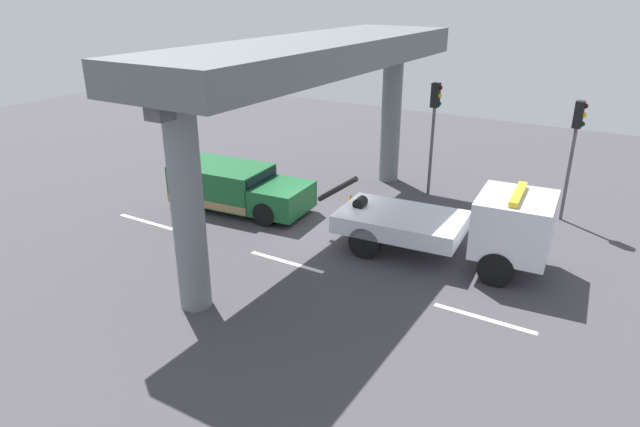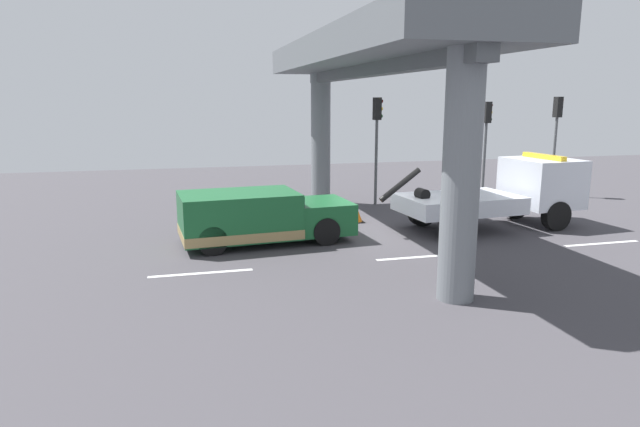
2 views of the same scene
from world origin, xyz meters
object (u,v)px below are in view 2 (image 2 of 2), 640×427
tow_truck_white (508,192)px  traffic_light_near (377,127)px  traffic_light_mid (557,124)px  traffic_cone_orange (356,214)px  traffic_light_far (486,129)px  towed_van_green (258,218)px

tow_truck_white → traffic_light_near: size_ratio=1.67×
tow_truck_white → traffic_light_mid: size_ratio=1.65×
traffic_light_mid → traffic_cone_orange: size_ratio=6.93×
traffic_light_far → traffic_light_mid: (3.50, 0.00, 0.15)m
towed_van_green → traffic_light_far: (10.68, 5.10, 2.31)m
tow_truck_white → traffic_cone_orange: (-4.82, 1.94, -0.90)m
towed_van_green → traffic_cone_orange: 4.32m
tow_truck_white → traffic_cone_orange: 5.27m
traffic_light_near → traffic_light_mid: size_ratio=0.99×
towed_van_green → tow_truck_white: bearing=0.5°
traffic_light_near → traffic_light_mid: bearing=0.0°
towed_van_green → traffic_light_mid: bearing=19.8°
tow_truck_white → traffic_light_far: size_ratio=1.73×
traffic_light_near → traffic_light_far: 5.00m
tow_truck_white → traffic_light_mid: (5.56, 5.03, 2.03)m
towed_van_green → traffic_cone_orange: bearing=27.9°
traffic_light_far → traffic_cone_orange: (-6.88, -3.10, -2.78)m
traffic_light_mid → towed_van_green: bearing=-160.2°
traffic_cone_orange → traffic_light_near: bearing=58.8°
towed_van_green → traffic_cone_orange: towed_van_green is taller
traffic_light_near → traffic_cone_orange: size_ratio=6.86×
traffic_light_near → traffic_cone_orange: (-1.88, -3.10, -2.90)m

